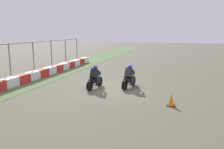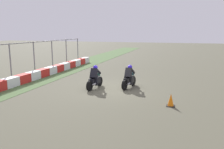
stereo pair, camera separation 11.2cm
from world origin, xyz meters
name	(u,v)px [view 1 (the left image)]	position (x,y,z in m)	size (l,w,h in m)	color
ground_plane	(112,88)	(0.00, 0.00, 0.00)	(120.00, 120.00, 0.00)	#555341
grass_verge	(27,81)	(0.00, 6.59, 0.01)	(72.00, 3.78, 0.02)	#4E6A3B
track_barrier	(28,77)	(0.00, 6.48, 0.32)	(21.98, 0.60, 0.64)	red
perimeter_fence	(9,58)	(0.00, 7.94, 1.73)	(23.20, 0.10, 2.78)	slate
rider_lane_a	(129,78)	(0.40, -1.07, 0.62)	(2.03, 0.62, 1.51)	black
rider_lane_b	(95,79)	(-0.44, 1.02, 0.62)	(2.04, 0.57, 1.51)	black
traffic_cone	(171,100)	(-2.69, -3.91, 0.30)	(0.40, 0.40, 0.64)	black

